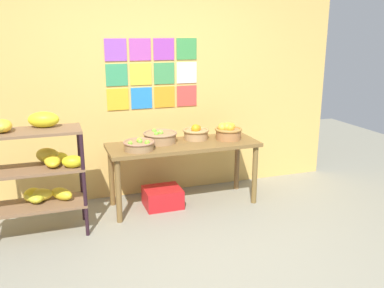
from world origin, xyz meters
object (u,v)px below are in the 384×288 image
object	(u,v)px
banana_shelf_unit	(35,163)
produce_crate_under_table	(163,197)
fruit_basket_right	(228,131)
display_table	(183,151)
fruit_basket_back_right	(160,137)
fruit_basket_left	(139,145)
fruit_basket_centre	(196,132)

from	to	relation	value
banana_shelf_unit	produce_crate_under_table	distance (m)	1.43
produce_crate_under_table	fruit_basket_right	bearing A→B (deg)	0.05
produce_crate_under_table	display_table	bearing A→B (deg)	-2.81
fruit_basket_back_right	produce_crate_under_table	bearing A→B (deg)	-96.82
fruit_basket_right	produce_crate_under_table	bearing A→B (deg)	-179.95
fruit_basket_left	fruit_basket_centre	bearing A→B (deg)	19.05
display_table	fruit_basket_back_right	xyz separation A→B (m)	(-0.23, 0.11, 0.16)
display_table	banana_shelf_unit	bearing A→B (deg)	-172.34
banana_shelf_unit	fruit_basket_back_right	size ratio (longest dim) A/B	3.15
fruit_basket_centre	fruit_basket_right	bearing A→B (deg)	-19.37
fruit_basket_right	fruit_basket_back_right	size ratio (longest dim) A/B	0.83
produce_crate_under_table	fruit_basket_left	bearing A→B (deg)	-155.43
fruit_basket_back_right	display_table	bearing A→B (deg)	-26.18
display_table	fruit_basket_centre	size ratio (longest dim) A/B	5.53
fruit_basket_centre	fruit_basket_right	size ratio (longest dim) A/B	0.97
fruit_basket_centre	produce_crate_under_table	world-z (taller)	fruit_basket_centre
fruit_basket_centre	banana_shelf_unit	bearing A→B (deg)	-168.88
fruit_basket_back_right	produce_crate_under_table	world-z (taller)	fruit_basket_back_right
display_table	fruit_basket_right	world-z (taller)	fruit_basket_right
banana_shelf_unit	fruit_basket_centre	xyz separation A→B (m)	(1.72, 0.34, 0.09)
fruit_basket_right	fruit_basket_left	world-z (taller)	fruit_basket_right
banana_shelf_unit	fruit_basket_centre	size ratio (longest dim) A/B	3.92
banana_shelf_unit	display_table	size ratio (longest dim) A/B	0.71
display_table	fruit_basket_right	distance (m)	0.57
display_table	fruit_basket_left	bearing A→B (deg)	-167.69
banana_shelf_unit	fruit_basket_right	bearing A→B (deg)	6.03
fruit_basket_centre	fruit_basket_right	distance (m)	0.36
produce_crate_under_table	banana_shelf_unit	bearing A→B (deg)	-170.38
display_table	fruit_basket_left	distance (m)	0.55
fruit_basket_back_right	banana_shelf_unit	bearing A→B (deg)	-166.15
fruit_basket_right	fruit_basket_back_right	xyz separation A→B (m)	(-0.77, 0.10, -0.03)
fruit_basket_right	produce_crate_under_table	xyz separation A→B (m)	(-0.78, -0.00, -0.70)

